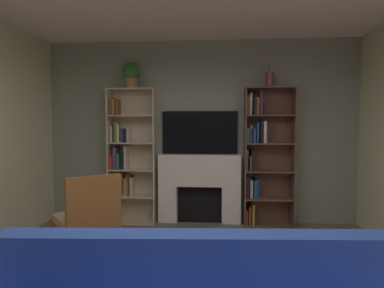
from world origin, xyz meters
name	(u,v)px	position (x,y,z in m)	size (l,w,h in m)	color
wall_back_accent	(200,132)	(0.00, 2.75, 1.41)	(4.92, 0.06, 2.82)	gray
fireplace	(199,187)	(0.00, 2.60, 0.57)	(1.35, 0.54, 1.07)	white
tv	(200,133)	(0.00, 2.69, 1.41)	(1.16, 0.06, 0.66)	black
bookshelf_left	(128,158)	(-1.12, 2.62, 1.01)	(0.73, 0.29, 2.08)	beige
bookshelf_right	(263,156)	(0.96, 2.61, 1.06)	(0.73, 0.30, 2.08)	brown
potted_plant	(131,74)	(-1.04, 2.57, 2.30)	(0.26, 0.26, 0.39)	#A7744A
vase_with_flowers	(270,79)	(1.04, 2.57, 2.20)	(0.11, 0.11, 0.38)	brown
armchair	(88,216)	(-1.13, 1.08, 0.52)	(0.83, 0.83, 0.99)	brown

